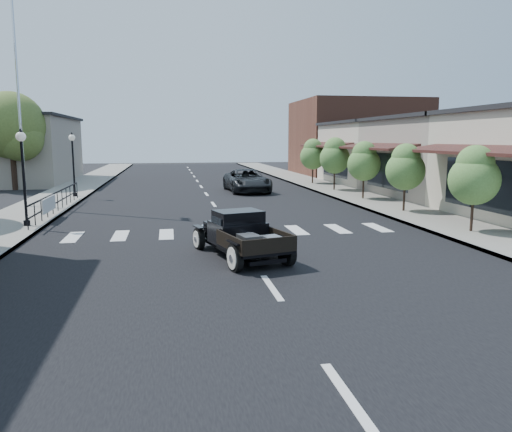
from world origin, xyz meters
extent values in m
plane|color=black|center=(0.00, 0.00, 0.00)|extent=(120.00, 120.00, 0.00)
cube|color=black|center=(0.00, 15.00, 0.01)|extent=(14.00, 80.00, 0.02)
cube|color=gray|center=(-8.50, 15.00, 0.07)|extent=(3.00, 80.00, 0.15)
cube|color=gray|center=(8.50, 15.00, 0.07)|extent=(3.00, 80.00, 0.15)
cube|color=gray|center=(-15.00, 28.00, 2.50)|extent=(10.00, 12.00, 5.00)
cube|color=gray|center=(15.00, 13.00, 2.25)|extent=(10.00, 9.00, 4.50)
cube|color=beige|center=(15.00, 22.00, 2.25)|extent=(10.00, 9.00, 4.50)
cube|color=brown|center=(15.50, 32.00, 3.50)|extent=(11.00, 10.00, 7.00)
cylinder|color=silver|center=(-9.20, 12.00, 6.60)|extent=(0.12, 0.12, 12.91)
imported|color=black|center=(2.69, 17.91, 0.73)|extent=(2.70, 5.37, 1.46)
camera|label=1|loc=(-2.25, -13.80, 3.38)|focal=35.00mm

